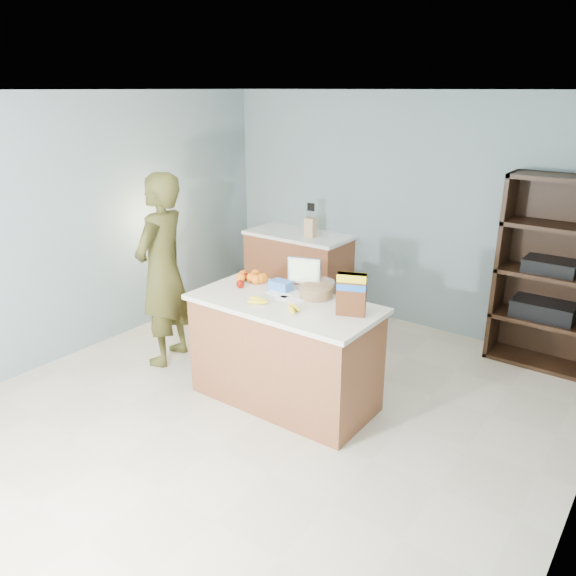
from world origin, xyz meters
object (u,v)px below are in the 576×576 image
Objects in this scene: counter_peninsula at (284,356)px; person at (163,271)px; cereal_box at (351,291)px; shelving_unit at (550,277)px; tv at (304,272)px.

person is (-1.38, -0.05, 0.49)m from counter_peninsula.
cereal_box is at bearing 78.25° from person.
shelving_unit reaches higher than cereal_box.
counter_peninsula is at bearing -173.35° from cereal_box.
counter_peninsula is at bearing 76.89° from person.
person reaches higher than counter_peninsula.
shelving_unit is 0.99× the size of person.
tv is 0.65m from cereal_box.
cereal_box is (-0.98, -1.98, 0.23)m from shelving_unit.
person is 6.45× the size of tv.
tv is at bearing -132.36° from shelving_unit.
shelving_unit is 2.35m from tv.
person reaches higher than shelving_unit.
shelving_unit is at bearing 47.64° from tv.
person is at bearing -176.61° from cereal_box.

